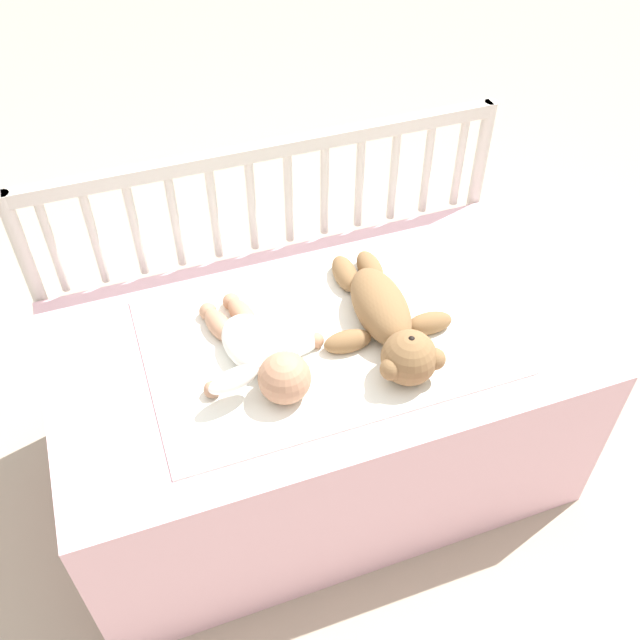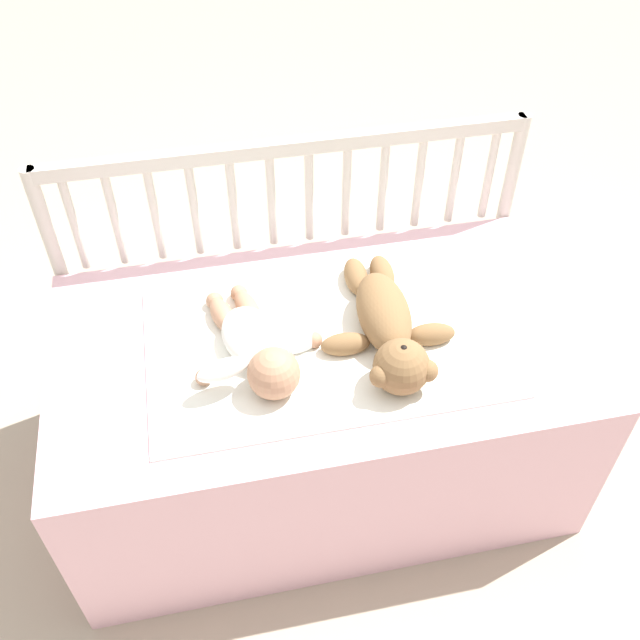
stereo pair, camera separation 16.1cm
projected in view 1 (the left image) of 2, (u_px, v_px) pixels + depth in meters
The scene contains 6 objects.
ground_plane at pixel (320, 462), 2.01m from camera, with size 12.00×12.00×0.00m, color tan.
crib_mattress at pixel (320, 406), 1.83m from camera, with size 1.24×0.70×0.51m.
crib_rail at pixel (271, 220), 1.85m from camera, with size 1.24×0.04×0.81m.
blanket at pixel (324, 337), 1.65m from camera, with size 0.82×0.54×0.01m.
teddy_bear at pixel (387, 320), 1.62m from camera, with size 0.31×0.46×0.13m.
baby at pixel (261, 352), 1.56m from camera, with size 0.30×0.38×0.11m.
Camera 1 is at (-0.38, -1.07, 1.71)m, focal length 40.00 mm.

